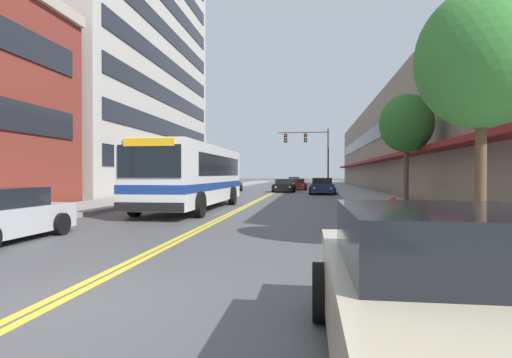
% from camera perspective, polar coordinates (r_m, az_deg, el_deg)
% --- Properties ---
extents(ground_plane, '(240.00, 240.00, 0.00)m').
position_cam_1_polar(ground_plane, '(41.89, 3.20, -1.61)').
color(ground_plane, '#4C4C4F').
extents(sidewalk_left, '(3.88, 106.00, 0.16)m').
position_cam_1_polar(sidewalk_left, '(43.12, -6.70, -1.44)').
color(sidewalk_left, gray).
rests_on(sidewalk_left, ground_plane).
extents(sidewalk_right, '(3.88, 106.00, 0.16)m').
position_cam_1_polar(sidewalk_right, '(41.95, 13.39, -1.51)').
color(sidewalk_right, gray).
rests_on(sidewalk_right, ground_plane).
extents(centre_line, '(0.34, 106.00, 0.01)m').
position_cam_1_polar(centre_line, '(41.89, 3.20, -1.60)').
color(centre_line, yellow).
rests_on(centre_line, ground_plane).
extents(office_tower_left, '(12.08, 26.02, 26.29)m').
position_cam_1_polar(office_tower_left, '(41.80, -20.42, 16.57)').
color(office_tower_left, '#BCB7AD').
rests_on(office_tower_left, ground_plane).
extents(storefront_row_right, '(9.10, 68.00, 9.20)m').
position_cam_1_polar(storefront_row_right, '(43.07, 21.63, 4.53)').
color(storefront_row_right, gray).
rests_on(storefront_row_right, ground_plane).
extents(city_bus, '(2.92, 10.70, 2.96)m').
position_cam_1_polar(city_bus, '(19.38, -8.83, 0.71)').
color(city_bus, silver).
rests_on(city_bus, ground_plane).
extents(car_charcoal_parked_left_mid, '(1.99, 4.23, 1.35)m').
position_cam_1_polar(car_charcoal_parked_left_mid, '(38.48, -3.76, -0.88)').
color(car_charcoal_parked_left_mid, '#232328').
rests_on(car_charcoal_parked_left_mid, ground_plane).
extents(car_champagne_parked_right_foreground, '(2.10, 4.58, 1.40)m').
position_cam_1_polar(car_champagne_parked_right_foreground, '(3.54, 26.13, -15.98)').
color(car_champagne_parked_right_foreground, beige).
rests_on(car_champagne_parked_right_foreground, ground_plane).
extents(car_navy_parked_right_mid, '(2.14, 4.20, 1.37)m').
position_cam_1_polar(car_navy_parked_right_mid, '(34.17, 9.39, -1.07)').
color(car_navy_parked_right_mid, '#19234C').
rests_on(car_navy_parked_right_mid, ground_plane).
extents(car_slate_blue_parked_right_far, '(2.00, 4.77, 1.32)m').
position_cam_1_polar(car_slate_blue_parked_right_far, '(41.86, 9.17, -0.77)').
color(car_slate_blue_parked_right_far, '#475675').
rests_on(car_slate_blue_parked_right_far, ground_plane).
extents(car_red_moving_lead, '(2.01, 4.17, 1.20)m').
position_cam_1_polar(car_red_moving_lead, '(43.86, 5.94, -0.76)').
color(car_red_moving_lead, maroon).
rests_on(car_red_moving_lead, ground_plane).
extents(car_black_moving_second, '(2.07, 4.14, 1.23)m').
position_cam_1_polar(car_black_moving_second, '(37.72, 4.03, -0.98)').
color(car_black_moving_second, black).
rests_on(car_black_moving_second, ground_plane).
extents(car_dark_grey_moving_third, '(2.13, 4.78, 1.26)m').
position_cam_1_polar(car_dark_grey_moving_third, '(61.39, 5.46, -0.33)').
color(car_dark_grey_moving_third, '#38383D').
rests_on(car_dark_grey_moving_third, ground_plane).
extents(traffic_signal_mast, '(5.39, 0.38, 6.50)m').
position_cam_1_polar(traffic_signal_mast, '(42.98, 7.87, 4.59)').
color(traffic_signal_mast, '#47474C').
rests_on(traffic_signal_mast, ground_plane).
extents(street_tree_right_near, '(2.59, 2.59, 5.29)m').
position_cam_1_polar(street_tree_right_near, '(9.61, 29.52, 14.68)').
color(street_tree_right_near, brown).
rests_on(street_tree_right_near, sidewalk_right).
extents(street_tree_right_mid, '(2.58, 2.58, 5.41)m').
position_cam_1_polar(street_tree_right_mid, '(20.94, 20.69, 7.39)').
color(street_tree_right_mid, brown).
rests_on(street_tree_right_mid, sidewalk_right).
extents(fire_hydrant, '(0.29, 0.21, 0.78)m').
position_cam_1_polar(fire_hydrant, '(13.45, 19.01, -4.12)').
color(fire_hydrant, red).
rests_on(fire_hydrant, sidewalk_right).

